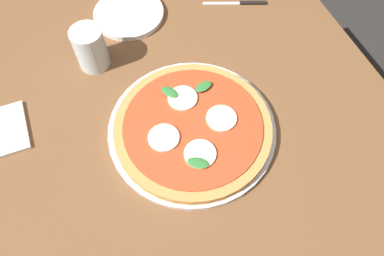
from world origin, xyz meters
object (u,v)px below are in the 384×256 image
at_px(serving_tray, 192,129).
at_px(plate_white, 129,14).
at_px(knife, 243,3).
at_px(pizza, 193,127).
at_px(glass_cup, 90,48).
at_px(napkin, 6,130).
at_px(dining_table, 177,140).

bearing_deg(serving_tray, plate_white, 4.28).
distance_m(serving_tray, knife, 0.43).
relative_size(serving_tray, plate_white, 1.97).
xyz_separation_m(pizza, glass_cup, (0.27, 0.15, 0.03)).
xyz_separation_m(pizza, napkin, (0.15, 0.39, -0.02)).
height_order(plate_white, knife, plate_white).
bearing_deg(pizza, serving_tray, -7.20).
relative_size(dining_table, pizza, 3.43).
relative_size(pizza, napkin, 2.65).
xyz_separation_m(pizza, knife, (0.34, -0.28, -0.02)).
height_order(serving_tray, napkin, serving_tray).
distance_m(pizza, plate_white, 0.40).
bearing_deg(dining_table, glass_cup, 29.50).
relative_size(serving_tray, glass_cup, 3.47).
bearing_deg(plate_white, dining_table, -179.19).
height_order(dining_table, napkin, napkin).
bearing_deg(plate_white, glass_cup, 135.79).
xyz_separation_m(pizza, plate_white, (0.40, 0.03, -0.02)).
height_order(dining_table, serving_tray, serving_tray).
relative_size(serving_tray, knife, 2.19).
bearing_deg(pizza, glass_cup, 29.29).
relative_size(napkin, knife, 0.77).
bearing_deg(plate_white, napkin, 124.98).
distance_m(plate_white, glass_cup, 0.19).
relative_size(pizza, knife, 2.03).
distance_m(pizza, knife, 0.44).
relative_size(plate_white, glass_cup, 1.76).
relative_size(dining_table, knife, 6.97).
height_order(pizza, plate_white, pizza).
bearing_deg(knife, napkin, 105.24).
bearing_deg(serving_tray, napkin, 69.09).
distance_m(dining_table, knife, 0.43).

